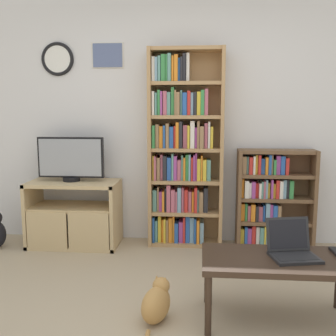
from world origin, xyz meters
TOP-DOWN VIEW (x-y plane):
  - wall_back at (-0.01, 2.08)m, footprint 6.42×0.09m
  - tv_stand at (-1.14, 1.77)m, footprint 0.94×0.49m
  - television at (-1.17, 1.81)m, footprint 0.70×0.18m
  - bookshelf_tall at (-0.01, 1.91)m, footprint 0.77×0.28m
  - bookshelf_short at (0.91, 1.92)m, footprint 0.79×0.25m
  - coffee_table at (0.72, 0.40)m, footprint 1.03×0.52m
  - laptop at (0.81, 0.44)m, footprint 0.35×0.33m
  - remote_far_from_laptop at (1.12, 0.53)m, footprint 0.05×0.16m
  - cat at (-0.10, 0.33)m, footprint 0.26×0.47m

SIDE VIEW (x-z plane):
  - cat at x=-0.10m, z-range -0.02..0.28m
  - tv_stand at x=-1.14m, z-range 0.00..0.69m
  - coffee_table at x=0.72m, z-range 0.18..0.62m
  - remote_far_from_laptop at x=1.12m, z-range 0.45..0.47m
  - laptop at x=0.81m, z-range 0.39..0.63m
  - bookshelf_short at x=0.91m, z-range 0.00..1.02m
  - television at x=-1.17m, z-range 0.69..1.15m
  - bookshelf_tall at x=-0.01m, z-range -0.04..2.01m
  - wall_back at x=-0.01m, z-range 0.01..2.61m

